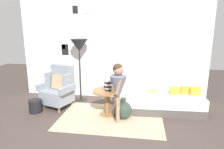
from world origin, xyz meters
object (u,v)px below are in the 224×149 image
Objects in this scene: armchair at (59,88)px; daybed at (158,102)px; floor_lamp at (79,47)px; demijohn_near at (123,110)px; magazine_basket at (35,106)px; book_on_daybed at (152,91)px; person_child at (118,85)px; vase_striped at (108,85)px; side_table at (107,97)px.

daybed is (2.29, 0.09, -0.24)m from armchair.
demijohn_near is (1.19, -0.93, -1.17)m from floor_lamp.
floor_lamp is 5.55× the size of magazine_basket.
armchair is 2.16m from book_on_daybed.
person_child is at bearing -130.10° from book_on_daybed.
magazine_basket is at bearing -166.60° from book_on_daybed.
demijohn_near is (-0.59, -0.63, -0.23)m from book_on_daybed.
vase_striped is (1.23, -0.31, 0.23)m from armchair.
person_child is (1.47, -0.62, 0.32)m from armchair.
floor_lamp is (-0.83, 0.81, 0.95)m from side_table.
armchair reaches higher than vase_striped.
side_table is 1.50m from floor_lamp.
demijohn_near reaches higher than book_on_daybed.
demijohn_near is at bearing -0.65° from magazine_basket.
book_on_daybed reaches higher than daybed.
armchair is at bearing -174.86° from book_on_daybed.
demijohn_near reaches higher than daybed.
daybed is 6.61× the size of vase_striped.
vase_striped is 1.33× the size of book_on_daybed.
side_table is at bearing 160.68° from demijohn_near.
daybed is 1.22m from person_child.
demijohn_near is 1.59× the size of magazine_basket.
armchair is 4.41× the size of book_on_daybed.
armchair is 1.63m from person_child.
demijohn_near is at bearing -38.19° from floor_lamp.
magazine_basket is (-1.86, 0.20, -0.62)m from person_child.
person_child reaches higher than magazine_basket.
side_table is 2.21× the size of magazine_basket.
daybed is 4.33× the size of demijohn_near.
vase_striped reaches higher than magazine_basket.
side_table is at bearing 130.97° from person_child.
floor_lamp is 1.67m from person_child.
daybed reaches higher than magazine_basket.
magazine_basket is at bearing -129.81° from floor_lamp.
armchair reaches higher than magazine_basket.
person_child is 4.23× the size of magazine_basket.
demijohn_near is at bearing -144.41° from daybed.
person_child reaches higher than side_table.
demijohn_near is (1.56, -0.43, -0.25)m from armchair.
book_on_daybed is (-0.14, 0.11, 0.22)m from daybed.
magazine_basket is (-2.68, -0.50, -0.06)m from daybed.
demijohn_near is (0.33, -0.12, -0.49)m from vase_striped.
book_on_daybed is (0.93, 0.50, -0.26)m from vase_striped.
vase_striped is at bearing 3.57° from magazine_basket.
book_on_daybed is at bearing 49.90° from person_child.
floor_lamp is 3.49× the size of demijohn_near.
vase_striped reaches higher than book_on_daybed.
floor_lamp reaches higher than vase_striped.
book_on_daybed is at bearing 28.56° from vase_striped.
armchair is at bearing -177.80° from daybed.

